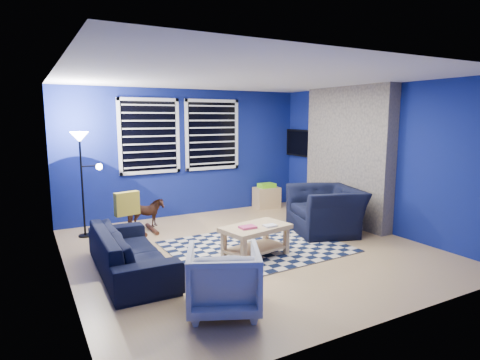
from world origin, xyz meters
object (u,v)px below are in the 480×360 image
at_px(sofa, 130,251).
at_px(floor_lamp, 81,151).
at_px(armchair_big, 326,210).
at_px(tv, 301,143).
at_px(armchair_bent, 224,279).
at_px(coffee_table, 256,235).
at_px(cabinet, 267,197).
at_px(rocking_horse, 146,213).

height_order(sofa, floor_lamp, floor_lamp).
bearing_deg(armchair_big, tv, 171.50).
xyz_separation_m(armchair_bent, coffee_table, (1.10, 1.20, -0.01)).
distance_m(tv, sofa, 4.83).
xyz_separation_m(tv, coffee_table, (-2.54, -2.34, -1.07)).
bearing_deg(floor_lamp, cabinet, 5.85).
distance_m(rocking_horse, coffee_table, 2.23).
xyz_separation_m(coffee_table, cabinet, (1.83, 2.59, -0.09)).
relative_size(armchair_bent, coffee_table, 0.71).
bearing_deg(tv, armchair_bent, -135.70).
height_order(armchair_big, rocking_horse, armchair_big).
distance_m(armchair_big, cabinet, 2.11).
bearing_deg(armchair_bent, sofa, -43.78).
height_order(armchair_bent, coffee_table, armchair_bent).
bearing_deg(rocking_horse, sofa, 165.71).
bearing_deg(armchair_big, sofa, -69.96).
distance_m(tv, floor_lamp, 4.49).
bearing_deg(coffee_table, rocking_horse, 116.67).
height_order(rocking_horse, floor_lamp, floor_lamp).
distance_m(coffee_table, cabinet, 3.17).
bearing_deg(rocking_horse, floor_lamp, 84.51).
height_order(rocking_horse, coffee_table, rocking_horse).
distance_m(armchair_big, rocking_horse, 3.08).
distance_m(cabinet, floor_lamp, 3.97).
bearing_deg(floor_lamp, rocking_horse, -12.72).
relative_size(armchair_big, coffee_table, 1.15).
bearing_deg(armchair_bent, cabinet, -102.85).
bearing_deg(cabinet, floor_lamp, -170.12).
xyz_separation_m(tv, floor_lamp, (-4.49, -0.14, 0.01)).
relative_size(rocking_horse, coffee_table, 0.58).
xyz_separation_m(armchair_bent, cabinet, (2.92, 3.80, -0.10)).
bearing_deg(cabinet, rocking_horse, -163.98).
relative_size(armchair_bent, cabinet, 1.32).
bearing_deg(floor_lamp, tv, 1.75).
bearing_deg(rocking_horse, armchair_big, -111.93).
xyz_separation_m(sofa, cabinet, (3.51, 2.32, -0.05)).
height_order(sofa, armchair_big, armchair_big).
bearing_deg(armchair_bent, rocking_horse, -66.97).
height_order(tv, cabinet, tv).
bearing_deg(rocking_horse, coffee_table, -146.10).
bearing_deg(sofa, coffee_table, -98.15).
xyz_separation_m(sofa, floor_lamp, (-0.27, 1.93, 1.13)).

